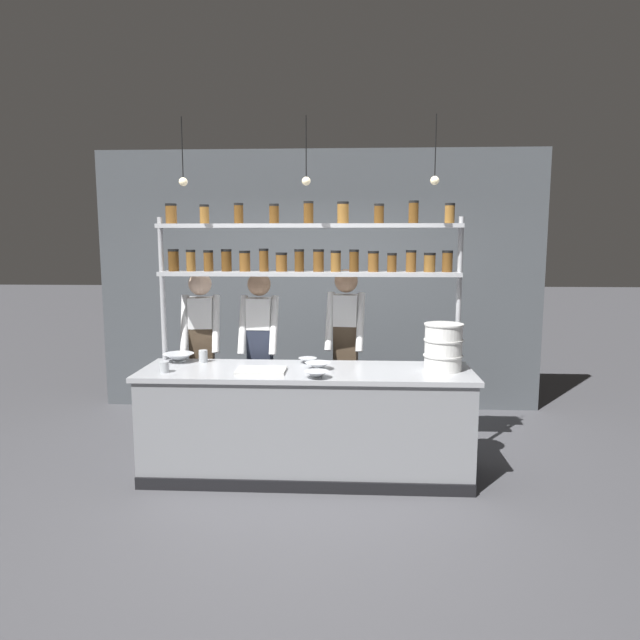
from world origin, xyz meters
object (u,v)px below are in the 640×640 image
cutting_board (261,370)px  prep_bowl_center_front (308,361)px  prep_bowl_near_left (318,366)px  prep_bowl_center_back (179,358)px  chef_right (346,345)px  serving_cup_front (203,356)px  chef_left (202,348)px  spice_shelf_unit (308,256)px  container_stack (443,347)px  chef_center (260,349)px  prep_bowl_near_right (316,375)px  serving_cup_by_board (164,367)px

cutting_board → prep_bowl_center_front: (0.36, 0.36, 0.01)m
prep_bowl_near_left → prep_bowl_center_back: 1.27m
chef_right → prep_bowl_center_front: chef_right is taller
prep_bowl_center_front → prep_bowl_center_back: 1.15m
serving_cup_front → prep_bowl_center_front: bearing=0.9°
prep_bowl_center_back → chef_left: bearing=71.8°
spice_shelf_unit → container_stack: spice_shelf_unit is taller
chef_center → serving_cup_front: bearing=-142.2°
container_stack → chef_right: bearing=141.5°
chef_center → prep_bowl_near_left: bearing=-41.6°
chef_right → prep_bowl_near_left: 0.72m
prep_bowl_center_front → container_stack: bearing=-10.7°
prep_bowl_near_left → prep_bowl_center_front: prep_bowl_near_left is taller
prep_bowl_near_right → serving_cup_front: (-1.04, 0.53, 0.03)m
spice_shelf_unit → prep_bowl_center_back: (-1.15, -0.09, -0.90)m
container_stack → prep_bowl_center_front: bearing=169.3°
chef_left → cutting_board: size_ratio=4.24×
serving_cup_front → chef_right: bearing=19.5°
prep_bowl_near_right → chef_right: bearing=77.2°
prep_bowl_near_left → serving_cup_by_board: (-1.25, -0.17, 0.02)m
prep_bowl_center_front → prep_bowl_near_left: bearing=-67.1°
chef_center → container_stack: (1.61, -0.53, 0.14)m
spice_shelf_unit → prep_bowl_near_left: bearing=-72.7°
chef_right → prep_bowl_near_right: size_ratio=8.52×
cutting_board → serving_cup_front: 0.67m
container_stack → prep_bowl_near_left: size_ratio=1.79×
cutting_board → prep_bowl_center_front: size_ratio=2.43×
serving_cup_by_board → spice_shelf_unit: bearing=23.5°
chef_center → chef_right: bearing=11.0°
spice_shelf_unit → cutting_board: spice_shelf_unit is taller
chef_left → cutting_board: bearing=-53.4°
prep_bowl_center_back → spice_shelf_unit: bearing=4.4°
prep_bowl_near_right → serving_cup_by_board: size_ratio=2.25×
prep_bowl_center_front → prep_bowl_near_right: bearing=-78.7°
prep_bowl_near_left → prep_bowl_center_front: (-0.10, 0.25, -0.01)m
prep_bowl_near_left → prep_bowl_near_right: prep_bowl_near_left is taller
container_stack → serving_cup_by_board: (-2.28, -0.20, -0.15)m
spice_shelf_unit → prep_bowl_center_back: spice_shelf_unit is taller
chef_right → serving_cup_by_board: chef_right is taller
chef_center → prep_bowl_near_right: chef_center is taller
prep_bowl_center_front → prep_bowl_center_back: bearing=-179.4°
chef_left → prep_bowl_near_right: 1.45m
chef_left → cutting_board: (0.68, -0.71, -0.05)m
prep_bowl_center_front → prep_bowl_center_back: (-1.15, -0.01, 0.01)m
serving_cup_front → serving_cup_by_board: size_ratio=1.20×
container_stack → serving_cup_front: 2.08m
prep_bowl_near_left → serving_cup_by_board: serving_cup_by_board is taller
prep_bowl_center_back → serving_cup_by_board: serving_cup_by_board is taller
spice_shelf_unit → serving_cup_by_board: (-1.15, -0.50, -0.89)m
chef_right → spice_shelf_unit: bearing=-125.5°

